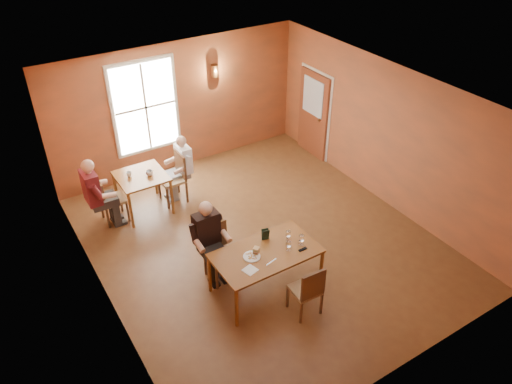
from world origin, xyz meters
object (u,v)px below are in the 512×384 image
diner_main (221,247)px  chair_diner_white (172,179)px  diner_maroon (109,189)px  chair_empty (305,288)px  chair_diner_main (221,254)px  chair_diner_maroon (112,199)px  main_table (266,271)px  second_table (144,193)px  diner_white (173,173)px

diner_main → chair_diner_white: 2.70m
diner_main → diner_maroon: size_ratio=0.95×
chair_empty → diner_maroon: diner_maroon is taller
chair_diner_main → chair_diner_white: bearing=-95.8°
diner_main → chair_diner_maroon: (-1.03, 2.68, -0.21)m
main_table → diner_main: 0.86m
second_table → chair_diner_white: chair_diner_white is taller
chair_empty → diner_main: bearing=121.7°
diner_main → second_table: diner_main is taller
second_table → diner_white: diner_white is taller
chair_empty → diner_maroon: size_ratio=0.65×
diner_maroon → second_table: bearing=90.0°
diner_main → chair_empty: size_ratio=1.47×
chair_empty → chair_diner_main: bearing=121.2°
chair_diner_main → diner_maroon: size_ratio=0.69×
diner_white → chair_diner_white: bearing=90.0°
chair_diner_main → diner_main: size_ratio=0.73×
chair_diner_white → chair_diner_main: bearing=174.2°
second_table → diner_maroon: 0.76m
chair_diner_main → second_table: bearing=-81.8°
main_table → chair_diner_maroon: chair_diner_maroon is taller
second_table → chair_diner_white: (0.65, 0.00, 0.13)m
second_table → chair_diner_maroon: (-0.65, 0.00, 0.09)m
chair_empty → chair_diner_white: chair_diner_white is taller
diner_main → chair_diner_white: (0.27, 2.68, -0.17)m
diner_main → chair_diner_white: bearing=-95.7°
diner_main → chair_diner_white: diner_main is taller
chair_diner_main → main_table: bearing=127.6°
main_table → diner_main: size_ratio=1.21×
chair_diner_main → chair_diner_white: 2.67m
chair_diner_white → diner_white: bearing=-90.0°
main_table → diner_maroon: (-1.56, 3.30, 0.35)m
chair_diner_main → chair_empty: size_ratio=1.08×
main_table → diner_white: bearing=93.5°
main_table → chair_empty: 0.80m
diner_main → chair_empty: bearing=119.0°
chair_diner_white → chair_diner_maroon: 1.30m
main_table → chair_diner_main: (-0.50, 0.65, 0.12)m
diner_main → diner_white: diner_main is taller
diner_main → main_table: bearing=128.9°
main_table → diner_white: diner_white is taller
chair_diner_maroon → diner_maroon: (-0.03, 0.00, 0.25)m
main_table → chair_empty: chair_empty is taller
diner_main → second_table: (-0.38, 2.68, -0.30)m
chair_diner_main → chair_diner_maroon: (-1.03, 2.65, -0.02)m
diner_main → diner_white: (0.30, 2.68, -0.03)m
diner_main → chair_empty: 1.59m
diner_maroon → chair_diner_white: bearing=90.0°
main_table → chair_diner_white: 3.31m
chair_diner_maroon → diner_maroon: bearing=-90.0°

